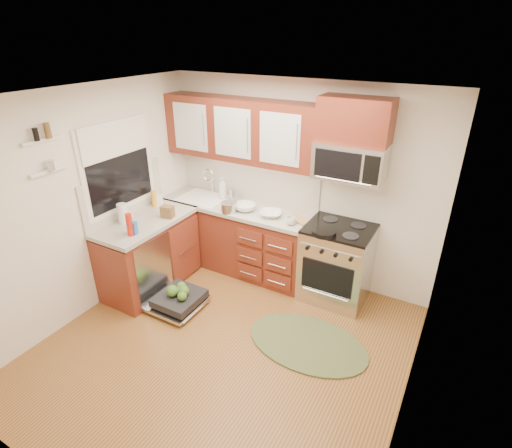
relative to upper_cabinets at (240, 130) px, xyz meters
The scene contains 38 objects.
floor 2.55m from the upper_cabinets, 65.28° to the right, with size 3.50×3.50×0.00m, color brown.
ceiling 1.84m from the upper_cabinets, 65.28° to the right, with size 3.50×3.50×0.00m, color white.
wall_back 0.97m from the upper_cabinets, 13.57° to the left, with size 3.50×0.04×2.50m, color silver.
wall_front 3.46m from the upper_cabinets, 77.70° to the right, with size 3.50×0.04×2.50m, color silver.
wall_left 1.98m from the upper_cabinets, 123.06° to the right, with size 0.04×3.50×2.50m, color silver.
wall_right 3.00m from the upper_cabinets, 32.47° to the right, with size 0.04×3.50×2.50m, color silver.
base_cabinet_back 1.46m from the upper_cabinets, 90.00° to the right, with size 2.05×0.60×0.85m, color #5F2515.
base_cabinet_left 1.93m from the upper_cabinets, 124.62° to the right, with size 0.60×1.25×0.85m, color #5F2515.
countertop_back 0.98m from the upper_cabinets, 90.00° to the right, with size 2.07×0.64×0.05m, color #A8A299.
countertop_left 1.60m from the upper_cabinets, 124.25° to the right, with size 0.64×1.27×0.05m, color #A8A299.
backsplash_back 0.68m from the upper_cabinets, 90.00° to the left, with size 2.05×0.02×0.57m, color #B9B3A6.
backsplash_left 1.60m from the upper_cabinets, 133.89° to the right, with size 0.02×1.25×0.57m, color #B9B3A6.
upper_cabinets is the anchor object (origin of this frame).
cabinet_over_mw 1.43m from the upper_cabinets, ahead, with size 0.76×0.35×0.47m, color #5F2515.
range 1.99m from the upper_cabinets, ahead, with size 0.76×0.64×0.95m, color silver, non-canonical shape.
microwave 1.42m from the upper_cabinets, ahead, with size 0.76×0.38×0.40m, color silver, non-canonical shape.
sink 1.21m from the upper_cabinets, 163.55° to the right, with size 0.62×0.50×0.26m, color white, non-canonical shape.
dishwasher 2.19m from the upper_cabinets, 96.04° to the right, with size 0.70×0.60×0.20m, color silver, non-canonical shape.
window 1.51m from the upper_cabinets, 133.21° to the right, with size 0.03×1.05×1.05m, color white, non-canonical shape.
window_blind 1.46m from the upper_cabinets, 132.50° to the right, with size 0.02×0.96×0.40m, color white.
shelf_upper 2.17m from the upper_cabinets, 117.33° to the right, with size 0.04×0.40×0.03m, color white.
shelf_lower 2.17m from the upper_cabinets, 117.33° to the right, with size 0.04×0.40×0.03m, color white.
rug 2.60m from the upper_cabinets, 36.75° to the right, with size 1.29×0.84×0.02m, color #516036, non-canonical shape.
skillet 1.63m from the upper_cabinets, 16.86° to the right, with size 0.27×0.27×0.05m, color black.
stock_pot 0.96m from the upper_cabinets, 84.79° to the right, with size 0.21×0.21×0.12m, color silver.
cutting_board 1.31m from the upper_cabinets, ahead, with size 0.28×0.18×0.02m, color #AD864F.
canister 0.88m from the upper_cabinets, behind, with size 0.10×0.10×0.16m, color silver.
paper_towel_roll 1.73m from the upper_cabinets, 125.30° to the right, with size 0.11×0.11×0.24m, color white.
mustard_bottle 1.41m from the upper_cabinets, 142.83° to the right, with size 0.07×0.07×0.21m, color #FAAE1B.
red_bottle 1.74m from the upper_cabinets, 111.77° to the right, with size 0.07×0.07×0.26m, color red.
wooden_box 1.33m from the upper_cabinets, 121.45° to the right, with size 0.15×0.10×0.15m, color brown.
blue_carton 1.73m from the upper_cabinets, 112.35° to the right, with size 0.09×0.06×0.15m, color #2462AA.
bowl_a 1.09m from the upper_cabinets, 21.64° to the right, with size 0.26×0.26×0.06m, color #999999.
bowl_b 0.95m from the upper_cabinets, 49.28° to the right, with size 0.28×0.28×0.09m, color #999999.
cup 1.29m from the upper_cabinets, 19.77° to the right, with size 0.12×0.12×0.09m, color #999999.
soap_bottle_a 0.85m from the upper_cabinets, behind, with size 0.11×0.12×0.30m, color #999999.
soap_bottle_b 1.38m from the upper_cabinets, 145.29° to the right, with size 0.10×0.10×0.21m, color #999999.
soap_bottle_c 1.70m from the upper_cabinets, 127.96° to the right, with size 0.11×0.11×0.15m, color #999999.
Camera 1 is at (1.84, -2.58, 2.99)m, focal length 28.00 mm.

